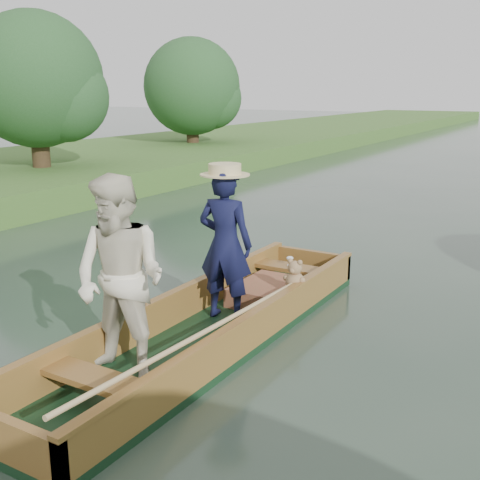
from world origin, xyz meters
The scene contains 3 objects.
ground centered at (0.00, 0.00, 0.00)m, with size 120.00×120.00×0.00m, color #283D30.
trees_far centered at (-0.54, 8.12, 2.52)m, with size 22.81×14.91×4.35m.
punt centered at (-0.07, -0.28, 0.63)m, with size 1.16×5.00×1.85m.
Camera 1 is at (3.18, -4.72, 2.52)m, focal length 45.00 mm.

